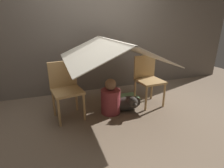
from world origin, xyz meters
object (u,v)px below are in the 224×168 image
Objects in this scene: chair_right at (148,78)px; dog at (128,103)px; person_front at (111,99)px; chair_left at (66,87)px.

dog is (-0.46, -0.19, -0.35)m from chair_right.
person_front is (-0.76, -0.14, -0.25)m from chair_right.
chair_right is at bearing -8.77° from chair_left.
chair_right is 0.61m from dog.
chair_right reaches higher than person_front.
chair_left is 1.00× the size of chair_right.
chair_right is at bearing 22.73° from dog.
chair_left reaches higher than person_front.
person_front is (0.68, -0.14, -0.25)m from chair_left.
chair_left is at bearing 177.27° from chair_right.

